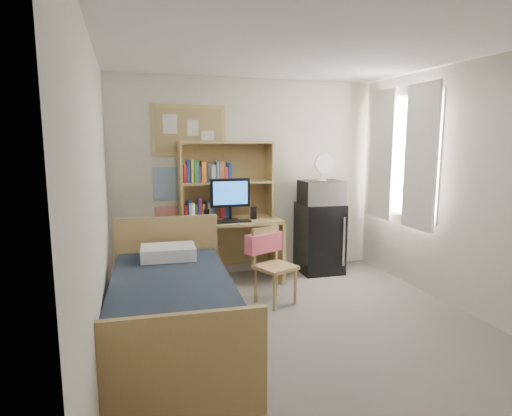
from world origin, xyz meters
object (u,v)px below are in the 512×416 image
object	(u,v)px
desk_chair	(275,266)
mini_fridge	(319,238)
bed	(173,314)
microwave	(321,192)
speaker_right	(253,213)
bulletin_board	(189,130)
speaker_left	(206,215)
monitor	(230,199)
desk_fan	(322,169)
desk	(230,250)

from	to	relation	value
desk_chair	mini_fridge	xyz separation A→B (m)	(0.98, 0.93, 0.05)
bed	microwave	distance (m)	2.82
speaker_right	bulletin_board	bearing A→B (deg)	152.90
speaker_right	speaker_left	bearing A→B (deg)	180.00
bulletin_board	speaker_right	world-z (taller)	bulletin_board
mini_fridge	bed	world-z (taller)	mini_fridge
mini_fridge	bed	xyz separation A→B (m)	(-2.18, -1.61, -0.18)
desk_chair	bed	size ratio (longest dim) A/B	0.39
bed	speaker_left	size ratio (longest dim) A/B	14.07
monitor	speaker_left	size ratio (longest dim) A/B	3.46
bulletin_board	speaker_left	world-z (taller)	bulletin_board
mini_fridge	speaker_left	bearing A→B (deg)	-174.29
desk_chair	desk_fan	size ratio (longest dim) A/B	2.64
desk_chair	monitor	xyz separation A→B (m)	(-0.31, 0.82, 0.65)
speaker_left	desk_fan	world-z (taller)	desk_fan
bulletin_board	mini_fridge	world-z (taller)	bulletin_board
speaker_left	desk_fan	xyz separation A→B (m)	(1.58, 0.08, 0.54)
desk_chair	bed	distance (m)	1.39
bulletin_board	speaker_right	xyz separation A→B (m)	(0.73, -0.39, -1.03)
monitor	microwave	bearing A→B (deg)	4.79
bulletin_board	desk_chair	world-z (taller)	bulletin_board
speaker_left	microwave	bearing A→B (deg)	3.89
monitor	speaker_right	distance (m)	0.35
desk_chair	bed	xyz separation A→B (m)	(-1.20, -0.68, -0.13)
mini_fridge	monitor	world-z (taller)	monitor
desk_fan	speaker_right	bearing A→B (deg)	-172.64
speaker_right	desk_fan	size ratio (longest dim) A/B	0.50
monitor	desk_fan	xyz separation A→B (m)	(1.28, 0.08, 0.35)
speaker_right	desk_fan	bearing A→B (deg)	6.25
desk	monitor	world-z (taller)	monitor
speaker_left	monitor	bearing A→B (deg)	-0.00
bulletin_board	desk	world-z (taller)	bulletin_board
bed	speaker_left	distance (m)	1.73
bulletin_board	bed	xyz separation A→B (m)	(-0.46, -1.89, -1.62)
desk_chair	microwave	bearing A→B (deg)	20.78
desk_chair	bed	bearing A→B (deg)	-172.56
speaker_left	desk_chair	bearing A→B (deg)	-52.83
speaker_left	speaker_right	bearing A→B (deg)	-0.00
speaker_right	microwave	distance (m)	1.01
speaker_left	speaker_right	world-z (taller)	speaker_right
desk	bed	xyz separation A→B (m)	(-0.90, -1.57, -0.11)
desk	speaker_right	size ratio (longest dim) A/B	8.12
desk_chair	desk_fan	bearing A→B (deg)	20.78
bulletin_board	desk	bearing A→B (deg)	-36.91
mini_fridge	speaker_right	size ratio (longest dim) A/B	5.95
mini_fridge	speaker_left	distance (m)	1.64
microwave	speaker_right	bearing A→B (deg)	-172.64
desk	mini_fridge	distance (m)	1.28
speaker_left	speaker_right	size ratio (longest dim) A/B	0.96
speaker_left	microwave	distance (m)	1.60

